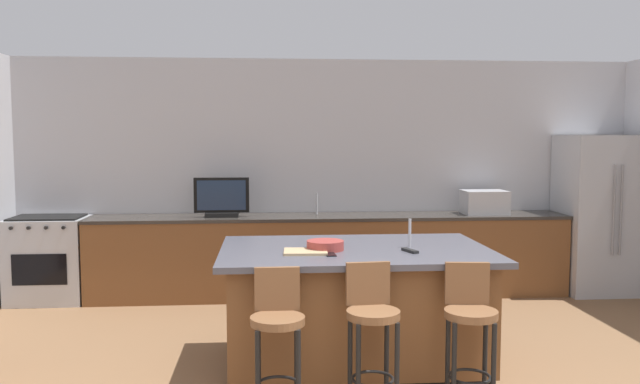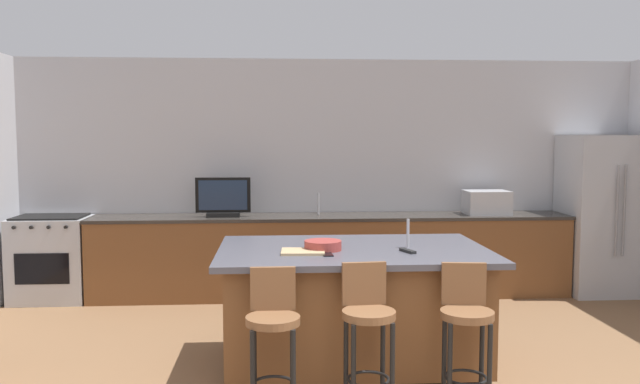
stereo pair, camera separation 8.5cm
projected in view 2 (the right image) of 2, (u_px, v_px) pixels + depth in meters
name	position (u px, v px, depth m)	size (l,w,h in m)	color
wall_back	(331.00, 175.00, 7.49)	(7.54, 0.12, 2.65)	#BCBCC1
counter_back	(332.00, 255.00, 7.19)	(5.28, 0.62, 0.90)	brown
kitchen_island	(353.00, 307.00, 4.94)	(2.03, 1.33, 0.93)	black
refrigerator	(602.00, 215.00, 7.29)	(0.84, 0.76, 1.79)	#B7BABF
range_oven	(52.00, 258.00, 6.98)	(0.79, 0.63, 0.92)	#B7BABF
microwave	(487.00, 202.00, 7.25)	(0.48, 0.36, 0.26)	#B7BABF
tv_monitor	(223.00, 199.00, 7.00)	(0.59, 0.16, 0.43)	black
sink_faucet_back	(318.00, 204.00, 7.23)	(0.02, 0.02, 0.24)	#B2B2B7
sink_faucet_island	(408.00, 233.00, 4.91)	(0.02, 0.02, 0.22)	#B2B2B7
bar_stool_left	(273.00, 331.00, 4.04)	(0.34, 0.34, 0.94)	brown
bar_stool_center	(368.00, 326.00, 4.10)	(0.34, 0.35, 0.96)	brown
bar_stool_right	(466.00, 325.00, 4.14)	(0.34, 0.35, 0.95)	brown
fruit_bowl	(323.00, 245.00, 4.81)	(0.28, 0.28, 0.07)	#993833
cell_phone	(328.00, 254.00, 4.61)	(0.07, 0.15, 0.01)	black
tv_remote	(408.00, 251.00, 4.72)	(0.04, 0.17, 0.02)	black
cutting_board	(303.00, 252.00, 4.70)	(0.31, 0.25, 0.02)	tan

